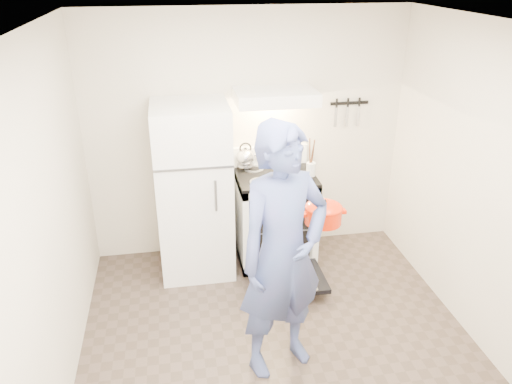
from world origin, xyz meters
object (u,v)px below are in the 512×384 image
(refrigerator, at_px, (194,191))
(person, at_px, (283,254))
(dutch_oven, at_px, (323,215))
(stove_body, at_px, (275,218))
(tea_kettle, at_px, (246,156))

(refrigerator, relative_size, person, 0.87)
(refrigerator, distance_m, dutch_oven, 1.49)
(person, relative_size, dutch_oven, 5.53)
(stove_body, distance_m, person, 1.60)
(refrigerator, height_order, dutch_oven, refrigerator)
(refrigerator, relative_size, tea_kettle, 6.16)
(tea_kettle, height_order, person, person)
(stove_body, bearing_deg, tea_kettle, 143.04)
(refrigerator, height_order, person, person)
(refrigerator, bearing_deg, dutch_oven, -50.61)
(refrigerator, bearing_deg, person, -69.48)
(person, bearing_deg, refrigerator, 89.97)
(person, height_order, dutch_oven, person)
(person, distance_m, dutch_oven, 0.52)
(stove_body, relative_size, dutch_oven, 2.61)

